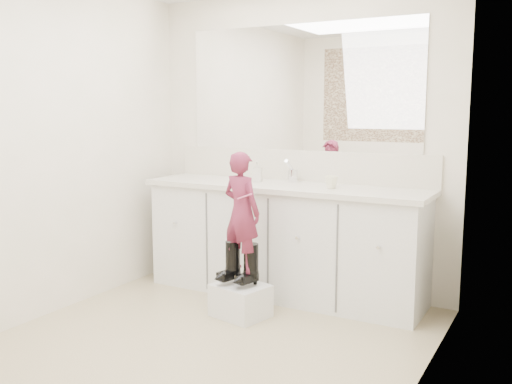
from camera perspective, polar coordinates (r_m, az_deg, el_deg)
The scene contains 16 objects.
floor at distance 3.67m, azimuth -6.00°, elevation -15.43°, with size 3.00×3.00×0.00m, color #958261.
wall_back at distance 4.67m, azimuth 4.39°, elevation 4.94°, with size 2.60×2.60×0.00m, color beige.
wall_left at distance 4.25m, azimuth -20.82°, elevation 4.08°, with size 3.00×3.00×0.00m, color beige.
wall_right at distance 2.83m, azimuth 15.77°, elevation 2.43°, with size 3.00×3.00×0.00m, color beige.
vanity_cabinet at distance 4.54m, azimuth 2.82°, elevation -5.05°, with size 2.20×0.55×0.85m, color silver.
countertop at distance 4.44m, azimuth 2.78°, elevation 0.50°, with size 2.28×0.58×0.04m, color beige.
backsplash at distance 4.67m, azimuth 4.28°, elevation 2.67°, with size 2.28×0.03×0.25m, color beige.
mirror at distance 4.66m, azimuth 4.38°, elevation 10.35°, with size 2.00×0.02×1.00m, color white.
faucet at distance 4.58m, azimuth 3.70°, elevation 1.62°, with size 0.08×0.08×0.10m, color silver.
cup at distance 4.25m, azimuth 7.52°, elevation 0.98°, with size 0.10×0.10×0.09m, color #EDE7BD.
soap_bottle at distance 4.60m, azimuth 0.13°, elevation 2.06°, with size 0.07×0.08×0.16m, color beige.
step_stool at distance 4.15m, azimuth -1.56°, elevation -10.79°, with size 0.36×0.30×0.23m, color silver.
boot_left at distance 4.12m, azimuth -2.34°, elevation -7.01°, with size 0.11×0.20×0.30m, color black, non-canonical shape.
boot_right at distance 4.05m, azimuth -0.51°, elevation -7.29°, with size 0.11×0.20×0.30m, color black, non-canonical shape.
toddler at distance 4.00m, azimuth -1.45°, elevation -2.00°, with size 0.31×0.20×0.85m, color #AF3561.
toothbrush at distance 3.88m, azimuth -1.16°, elevation -0.45°, with size 0.01×0.01×0.14m, color #D05080.
Camera 1 is at (1.94, -2.74, 1.48)m, focal length 40.00 mm.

